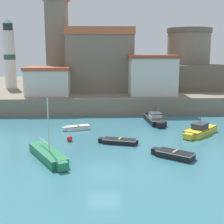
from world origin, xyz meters
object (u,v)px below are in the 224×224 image
(dinghy_black_5, at_px, (119,141))
(mooring_buoy, at_px, (70,139))
(motorboat_yellow_2, at_px, (200,130))
(harbor_shed_near_wharf, at_px, (49,80))
(sailboat_green_4, at_px, (48,154))
(dinghy_white_3, at_px, (77,128))
(lighthouse, at_px, (10,55))
(church, at_px, (95,56))
(fortress, at_px, (188,68))
(motorboat_black_1, at_px, (155,119))
(dinghy_black_7, at_px, (174,154))
(harbor_shed_mid_row, at_px, (152,75))

(dinghy_black_5, xyz_separation_m, mooring_buoy, (-5.01, 1.06, 0.02))
(motorboat_yellow_2, xyz_separation_m, harbor_shed_near_wharf, (-18.90, 15.61, 4.16))
(motorboat_yellow_2, distance_m, sailboat_green_4, 17.27)
(sailboat_green_4, bearing_deg, dinghy_white_3, 79.74)
(dinghy_white_3, bearing_deg, motorboat_yellow_2, -11.09)
(dinghy_black_5, height_order, lighthouse, lighthouse)
(sailboat_green_4, relative_size, church, 0.38)
(fortress, bearing_deg, motorboat_yellow_2, -102.34)
(fortress, relative_size, lighthouse, 1.05)
(dinghy_white_3, bearing_deg, motorboat_black_1, 17.82)
(motorboat_black_1, relative_size, dinghy_white_3, 1.76)
(dinghy_black_5, relative_size, church, 0.24)
(mooring_buoy, distance_m, harbor_shed_near_wharf, 18.72)
(motorboat_black_1, relative_size, fortress, 0.46)
(dinghy_white_3, bearing_deg, dinghy_black_5, -51.80)
(dinghy_black_5, bearing_deg, harbor_shed_near_wharf, 117.29)
(dinghy_black_7, xyz_separation_m, church, (-6.98, 31.65, 7.85))
(dinghy_white_3, bearing_deg, harbor_shed_mid_row, 47.99)
(sailboat_green_4, distance_m, harbor_shed_near_wharf, 23.60)
(fortress, relative_size, harbor_shed_near_wharf, 1.85)
(lighthouse, bearing_deg, mooring_buoy, -64.03)
(sailboat_green_4, xyz_separation_m, dinghy_black_7, (10.87, -0.08, -0.14))
(church, bearing_deg, sailboat_green_4, -97.01)
(church, bearing_deg, motorboat_yellow_2, -64.12)
(sailboat_green_4, height_order, dinghy_black_7, sailboat_green_4)
(sailboat_green_4, bearing_deg, church, 82.99)
(sailboat_green_4, xyz_separation_m, fortress, (20.72, 30.72, 5.69))
(fortress, xyz_separation_m, lighthouse, (-32.00, 0.58, 2.22))
(lighthouse, bearing_deg, fortress, -1.03)
(motorboat_yellow_2, xyz_separation_m, lighthouse, (-26.90, 23.92, 7.89))
(motorboat_black_1, bearing_deg, fortress, 62.60)
(motorboat_yellow_2, height_order, sailboat_green_4, sailboat_green_4)
(mooring_buoy, height_order, harbor_shed_near_wharf, harbor_shed_near_wharf)
(mooring_buoy, bearing_deg, sailboat_green_4, -104.05)
(sailboat_green_4, bearing_deg, mooring_buoy, 75.95)
(dinghy_white_3, relative_size, sailboat_green_4, 0.52)
(dinghy_black_7, distance_m, harbor_shed_mid_row, 22.94)
(dinghy_black_5, relative_size, dinghy_black_7, 1.10)
(sailboat_green_4, xyz_separation_m, church, (3.88, 31.57, 7.71))
(motorboat_yellow_2, xyz_separation_m, church, (-11.74, 24.19, 7.68))
(dinghy_black_7, relative_size, mooring_buoy, 6.18)
(motorboat_yellow_2, bearing_deg, fortress, 77.66)
(dinghy_black_5, height_order, church, church)
(motorboat_yellow_2, height_order, lighthouse, lighthouse)
(lighthouse, xyz_separation_m, harbor_shed_mid_row, (24.00, -9.12, -2.82))
(motorboat_black_1, bearing_deg, dinghy_black_5, -120.78)
(church, bearing_deg, lighthouse, -178.99)
(motorboat_yellow_2, relative_size, mooring_buoy, 8.61)
(dinghy_black_5, distance_m, dinghy_black_7, 6.31)
(dinghy_white_3, xyz_separation_m, harbor_shed_mid_row, (10.90, 12.10, 5.27))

